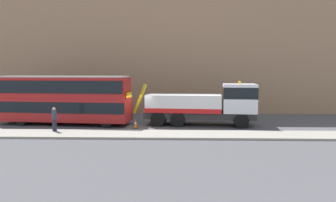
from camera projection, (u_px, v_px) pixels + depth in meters
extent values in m
plane|color=#4C4C51|center=(137.00, 125.00, 26.14)|extent=(120.00, 120.00, 0.00)
cube|color=gray|center=(130.00, 134.00, 21.96)|extent=(60.00, 2.80, 0.15)
cube|color=#9E7A5B|center=(147.00, 38.00, 33.61)|extent=(60.00, 1.20, 16.00)
cube|color=#2D2D2D|center=(199.00, 115.00, 26.19)|extent=(9.18, 3.11, 0.55)
cube|color=silver|center=(239.00, 98.00, 25.64)|extent=(2.85, 2.85, 2.30)
cube|color=black|center=(239.00, 93.00, 25.60)|extent=(2.88, 2.88, 0.90)
cube|color=silver|center=(184.00, 103.00, 26.28)|extent=(6.33, 3.20, 1.40)
cube|color=red|center=(184.00, 109.00, 26.32)|extent=(6.34, 3.25, 0.36)
cylinder|color=#B79914|center=(140.00, 99.00, 26.74)|extent=(1.26, 0.40, 2.52)
sphere|color=orange|center=(240.00, 82.00, 25.53)|extent=(0.24, 0.24, 0.24)
cylinder|color=black|center=(239.00, 117.00, 26.88)|extent=(1.19, 0.46, 1.16)
cylinder|color=black|center=(241.00, 121.00, 24.69)|extent=(1.19, 0.46, 1.16)
cylinder|color=black|center=(180.00, 116.00, 27.54)|extent=(1.19, 0.46, 1.16)
cylinder|color=black|center=(178.00, 120.00, 25.35)|extent=(1.19, 0.46, 1.16)
cylinder|color=black|center=(162.00, 116.00, 27.75)|extent=(1.19, 0.46, 1.16)
cylinder|color=black|center=(158.00, 119.00, 25.56)|extent=(1.19, 0.46, 1.16)
cube|color=#AD1E1E|center=(65.00, 109.00, 26.51)|extent=(11.20, 3.60, 1.90)
cube|color=#AD1E1E|center=(64.00, 88.00, 26.35)|extent=(10.97, 3.47, 1.70)
cube|color=black|center=(65.00, 106.00, 26.49)|extent=(11.09, 3.63, 0.90)
cube|color=black|center=(64.00, 86.00, 26.34)|extent=(10.87, 3.61, 1.00)
cube|color=#B2B2B2|center=(64.00, 77.00, 26.27)|extent=(10.74, 3.35, 0.12)
cube|color=yellow|center=(129.00, 95.00, 25.67)|extent=(0.21, 1.50, 0.44)
cylinder|color=black|center=(114.00, 117.00, 27.13)|extent=(1.06, 0.40, 1.04)
cylinder|color=black|center=(106.00, 121.00, 25.00)|extent=(1.06, 0.40, 1.04)
cylinder|color=black|center=(35.00, 116.00, 28.08)|extent=(1.06, 0.40, 1.04)
cylinder|color=black|center=(21.00, 119.00, 25.95)|extent=(1.06, 0.40, 1.04)
cylinder|color=#232333|center=(55.00, 125.00, 22.76)|extent=(0.42, 0.42, 0.85)
cube|color=#2D3347|center=(54.00, 115.00, 22.69)|extent=(0.44, 0.48, 0.62)
sphere|color=tan|center=(54.00, 109.00, 22.65)|extent=(0.24, 0.24, 0.24)
cone|color=orange|center=(135.00, 124.00, 24.73)|extent=(0.32, 0.32, 0.72)
cylinder|color=white|center=(135.00, 123.00, 24.72)|extent=(0.21, 0.21, 0.10)
cube|color=black|center=(136.00, 128.00, 24.76)|extent=(0.36, 0.36, 0.04)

